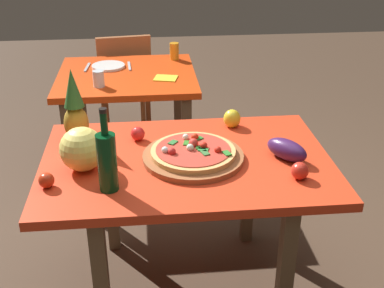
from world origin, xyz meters
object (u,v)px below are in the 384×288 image
at_px(tomato_near_board, 300,171).
at_px(drinking_glass_juice, 174,51).
at_px(pineapple_left, 75,110).
at_px(eggplant, 287,150).
at_px(melon, 82,149).
at_px(bell_pepper, 232,119).
at_px(tomato_at_corner, 46,180).
at_px(dining_chair, 124,80).
at_px(pizza, 193,151).
at_px(fork_utensil, 87,67).
at_px(pizza_board, 193,157).
at_px(background_table, 128,91).
at_px(knife_utensil, 129,66).
at_px(drinking_glass_water, 99,79).
at_px(napkin_folded, 166,78).
at_px(display_table, 186,176).
at_px(wine_bottle, 107,160).
at_px(tomato_beside_pepper, 138,134).
at_px(dinner_plate, 108,66).

bearing_deg(tomato_near_board, drinking_glass_juice, 102.96).
relative_size(pineapple_left, eggplant, 1.75).
relative_size(melon, bell_pepper, 2.00).
distance_m(tomato_near_board, tomato_at_corner, 1.01).
height_order(dining_chair, tomato_near_board, dining_chair).
bearing_deg(drinking_glass_juice, eggplant, -75.90).
xyz_separation_m(pizza, fork_utensil, (-0.57, 1.36, -0.04)).
relative_size(pizza_board, pineapple_left, 1.26).
bearing_deg(eggplant, tomato_near_board, -87.59).
xyz_separation_m(background_table, knife_utensil, (0.02, 0.15, 0.12)).
relative_size(melon, drinking_glass_water, 1.90).
relative_size(tomato_at_corner, napkin_folded, 0.45).
xyz_separation_m(display_table, pineapple_left, (-0.49, 0.23, 0.25)).
distance_m(pizza, melon, 0.47).
bearing_deg(napkin_folded, tomato_at_corner, -112.98).
bearing_deg(melon, wine_bottle, -56.75).
xyz_separation_m(bell_pepper, fork_utensil, (-0.80, 1.03, -0.04)).
distance_m(pineapple_left, knife_utensil, 1.14).
xyz_separation_m(pizza_board, eggplant, (0.41, -0.04, 0.03)).
height_order(display_table, napkin_folded, napkin_folded).
bearing_deg(background_table, tomato_beside_pepper, -85.94).
bearing_deg(melon, pizza, 4.96).
xyz_separation_m(eggplant, drinking_glass_juice, (-0.38, 1.53, 0.01)).
height_order(wine_bottle, napkin_folded, wine_bottle).
xyz_separation_m(tomato_beside_pepper, drinking_glass_water, (-0.23, 0.77, 0.02)).
bearing_deg(napkin_folded, wine_bottle, -102.56).
bearing_deg(melon, tomato_at_corner, -133.97).
bearing_deg(eggplant, bell_pepper, 116.16).
bearing_deg(bell_pepper, pizza, -125.01).
distance_m(melon, dinner_plate, 1.40).
bearing_deg(wine_bottle, knife_utensil, 87.86).
bearing_deg(fork_utensil, tomato_beside_pepper, -68.83).
bearing_deg(fork_utensil, drinking_glass_water, -69.61).
bearing_deg(dinner_plate, pizza_board, -72.28).
xyz_separation_m(tomato_near_board, drinking_glass_water, (-0.88, 1.19, 0.01)).
bearing_deg(drinking_glass_water, melon, -89.85).
height_order(pizza, knife_utensil, pizza).
bearing_deg(pineapple_left, fork_utensil, 92.77).
distance_m(display_table, dining_chair, 1.87).
bearing_deg(tomato_at_corner, tomato_near_board, -1.89).
relative_size(dinner_plate, knife_utensil, 1.22).
bearing_deg(pizza_board, eggplant, -5.05).
height_order(pineapple_left, drinking_glass_juice, pineapple_left).
height_order(background_table, dining_chair, dining_chair).
distance_m(drinking_glass_juice, fork_utensil, 0.61).
bearing_deg(drinking_glass_juice, knife_utensil, -156.30).
xyz_separation_m(background_table, napkin_folded, (0.25, -0.12, 0.12)).
xyz_separation_m(tomato_near_board, dinner_plate, (-0.85, 1.56, -0.03)).
bearing_deg(drinking_glass_water, pizza, -64.44).
bearing_deg(pizza_board, pineapple_left, 154.78).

